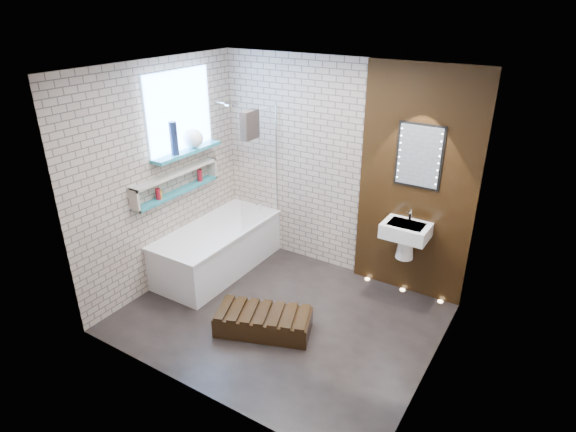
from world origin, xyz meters
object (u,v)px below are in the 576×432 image
Objects in this scene: bathtub at (218,248)px; bath_screen at (259,169)px; led_mirror at (419,156)px; walnut_step at (263,322)px; washbasin at (406,235)px.

bathtub is 1.24× the size of bath_screen.
led_mirror reaches higher than bathtub.
bath_screen is 1.87m from walnut_step.
bathtub is 2.68m from led_mirror.
led_mirror reaches higher than walnut_step.
bath_screen is 2.00× the size of led_mirror.
bathtub is 1.79× the size of walnut_step.
walnut_step is at bearing -125.22° from washbasin.
led_mirror is at bearing 19.78° from bathtub.
washbasin is at bearing 54.78° from walnut_step.
washbasin is 1.81m from walnut_step.
bathtub is 2.32m from washbasin.
bathtub is 1.14m from bath_screen.
led_mirror is (2.17, 0.78, 1.36)m from bathtub.
bath_screen reaches higher than bathtub.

